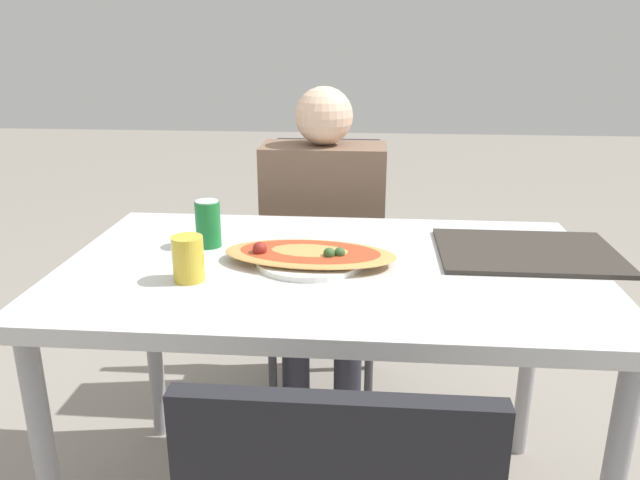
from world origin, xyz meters
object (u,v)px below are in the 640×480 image
(chair_far_seated, at_px, (326,255))
(pizza_main, at_px, (310,255))
(soda_can, at_px, (208,224))
(drink_glass, at_px, (188,259))
(person_seated, at_px, (323,226))
(dining_table, at_px, (330,292))

(chair_far_seated, distance_m, pizza_main, 0.78)
(pizza_main, bearing_deg, soda_can, 160.26)
(chair_far_seated, bearing_deg, drink_glass, 73.85)
(soda_can, bearing_deg, pizza_main, -19.74)
(pizza_main, height_order, drink_glass, drink_glass)
(person_seated, xyz_separation_m, drink_glass, (-0.25, -0.75, 0.15))
(pizza_main, bearing_deg, dining_table, -4.69)
(chair_far_seated, height_order, soda_can, chair_far_seated)
(chair_far_seated, relative_size, drink_glass, 8.94)
(person_seated, xyz_separation_m, pizza_main, (0.01, -0.61, 0.12))
(chair_far_seated, xyz_separation_m, soda_can, (-0.27, -0.63, 0.31))
(person_seated, height_order, drink_glass, person_seated)
(soda_can, bearing_deg, dining_table, -17.56)
(chair_far_seated, relative_size, pizza_main, 2.13)
(person_seated, distance_m, pizza_main, 0.62)
(person_seated, height_order, soda_can, person_seated)
(dining_table, relative_size, person_seated, 1.15)
(pizza_main, bearing_deg, drink_glass, -152.52)
(soda_can, height_order, drink_glass, soda_can)
(soda_can, xyz_separation_m, drink_glass, (0.01, -0.24, -0.01))
(chair_far_seated, distance_m, soda_can, 0.75)
(pizza_main, distance_m, soda_can, 0.30)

